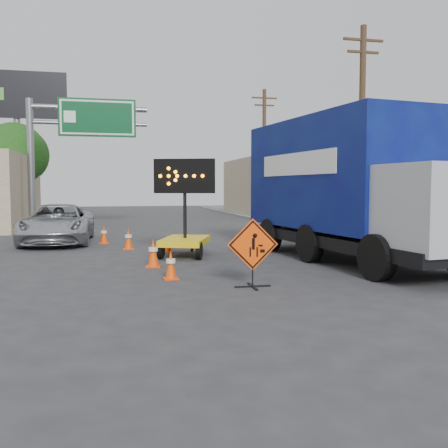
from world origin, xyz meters
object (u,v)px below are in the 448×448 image
object	(u,v)px
arrow_board	(185,235)
construction_sign	(253,251)
pickup_truck	(58,224)
box_truck	(349,196)

from	to	relation	value
arrow_board	construction_sign	bearing A→B (deg)	-61.97
construction_sign	arrow_board	size ratio (longest dim) A/B	0.49
construction_sign	pickup_truck	distance (m)	11.46
pickup_truck	box_truck	distance (m)	11.53
box_truck	construction_sign	bearing A→B (deg)	-147.51
construction_sign	box_truck	world-z (taller)	box_truck
pickup_truck	box_truck	xyz separation A→B (m)	(9.19, -6.87, 1.20)
arrow_board	box_truck	distance (m)	5.30
box_truck	pickup_truck	bearing A→B (deg)	135.69
arrow_board	pickup_truck	distance (m)	6.60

